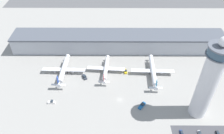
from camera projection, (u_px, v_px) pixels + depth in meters
The scene contains 14 objects.
ground_plane at pixel (120, 100), 177.11m from camera, with size 1000.00×1000.00×0.00m, color gray.
terminal_building at pixel (118, 42), 224.25m from camera, with size 214.36×25.00×18.27m.
runway_strip at pixel (117, 1), 320.85m from camera, with size 321.54×44.00×0.01m, color #515154.
control_tower at pixel (208, 81), 146.24m from camera, with size 16.24×16.24×67.91m.
airplane_gate_alpha at pixel (64, 70), 197.83m from camera, with size 39.54×41.33×14.29m.
airplane_gate_bravo at pixel (106, 69), 199.73m from camera, with size 34.78×36.98×12.03m.
airplane_gate_charlie at pixel (153, 71), 196.72m from camera, with size 38.98×44.42×13.21m.
service_truck_catering at pixel (52, 102), 173.79m from camera, with size 5.78×2.68×2.83m.
service_truck_fuel at pixel (85, 77), 196.12m from camera, with size 5.26×7.23×2.87m.
service_truck_baggage at pixel (142, 105), 171.44m from camera, with size 6.84×7.82×2.60m.
service_truck_water at pixel (125, 71), 201.60m from camera, with size 3.45×6.10×3.15m.
car_green_van at pixel (218, 134), 152.64m from camera, with size 1.98×4.67×1.58m.
car_white_wagon at pixel (200, 133), 153.03m from camera, with size 1.92×4.40×1.54m.
car_black_suv at pixel (182, 133), 153.15m from camera, with size 1.97×4.80×1.44m.
Camera 1 is at (-5.70, -117.23, 135.41)m, focal length 35.00 mm.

